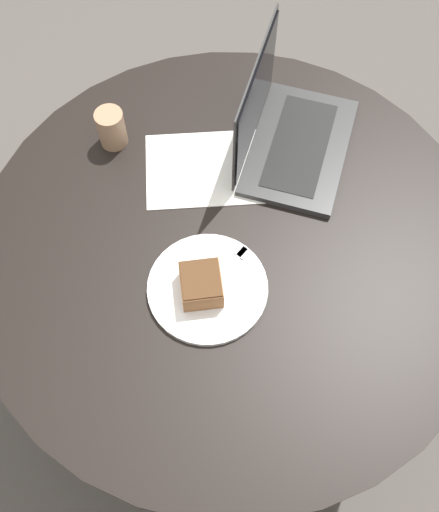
{
  "coord_description": "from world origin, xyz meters",
  "views": [
    {
      "loc": [
        -0.17,
        0.61,
        1.87
      ],
      "look_at": [
        0.01,
        0.06,
        0.75
      ],
      "focal_mm": 42.0,
      "sensor_mm": 36.0,
      "label": 1
    }
  ],
  "objects": [
    {
      "name": "coffee_glass",
      "position": [
        0.35,
        -0.18,
        0.76
      ],
      "size": [
        0.07,
        0.07,
        0.1
      ],
      "color": "#997556",
      "rests_on": "dining_table"
    },
    {
      "name": "cake_slice",
      "position": [
        0.02,
        0.14,
        0.75
      ],
      "size": [
        0.11,
        0.12,
        0.06
      ],
      "rotation": [
        0.0,
        0.0,
        5.15
      ],
      "color": "brown",
      "rests_on": "plate"
    },
    {
      "name": "dining_table",
      "position": [
        0.0,
        0.0,
        0.57
      ],
      "size": [
        1.14,
        1.14,
        0.71
      ],
      "color": "black",
      "rests_on": "ground_plane"
    },
    {
      "name": "laptop",
      "position": [
        -0.05,
        -0.29,
        0.76
      ],
      "size": [
        0.23,
        0.35,
        0.26
      ],
      "rotation": [
        0.0,
        0.0,
        7.87
      ],
      "color": "#2D2D2D",
      "rests_on": "dining_table"
    },
    {
      "name": "ground_plane",
      "position": [
        0.0,
        0.0,
        0.0
      ],
      "size": [
        12.0,
        12.0,
        0.0
      ],
      "primitive_type": "plane",
      "color": "#4C4742"
    },
    {
      "name": "fork",
      "position": [
        -0.01,
        0.08,
        0.73
      ],
      "size": [
        0.08,
        0.17,
        0.0
      ],
      "rotation": [
        0.0,
        0.0,
        4.34
      ],
      "color": "silver",
      "rests_on": "plate"
    },
    {
      "name": "plate",
      "position": [
        0.01,
        0.13,
        0.72
      ],
      "size": [
        0.25,
        0.25,
        0.01
      ],
      "color": "white",
      "rests_on": "dining_table"
    },
    {
      "name": "paper_document",
      "position": [
        0.09,
        -0.17,
        0.71
      ],
      "size": [
        0.38,
        0.32,
        0.0
      ],
      "rotation": [
        0.0,
        0.0,
        0.38
      ],
      "color": "white",
      "rests_on": "dining_table"
    }
  ]
}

